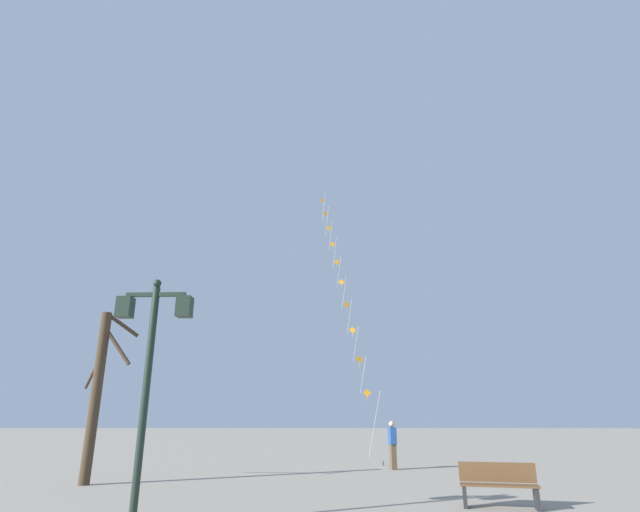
% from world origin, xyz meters
% --- Properties ---
extents(ground_plane, '(160.00, 160.00, 0.00)m').
position_xyz_m(ground_plane, '(0.00, 20.00, 0.00)').
color(ground_plane, gray).
extents(twin_lantern_lamp_post, '(1.46, 0.28, 4.43)m').
position_xyz_m(twin_lantern_lamp_post, '(-2.68, 7.30, 3.08)').
color(twin_lantern_lamp_post, '#1E2D23').
rests_on(twin_lantern_lamp_post, ground_plane).
extents(kite_train, '(3.03, 13.85, 18.15)m').
position_xyz_m(kite_train, '(1.19, 26.55, 9.38)').
color(kite_train, brown).
rests_on(kite_train, ground_plane).
extents(kite_flyer, '(0.31, 0.63, 1.71)m').
position_xyz_m(kite_flyer, '(2.90, 17.85, 0.90)').
color(kite_flyer, brown).
rests_on(kite_flyer, ground_plane).
extents(bare_tree, '(1.84, 1.19, 4.99)m').
position_xyz_m(bare_tree, '(-6.35, 13.06, 2.62)').
color(bare_tree, '#423323').
rests_on(bare_tree, ground_plane).
extents(park_bench, '(1.66, 0.76, 0.89)m').
position_xyz_m(park_bench, '(4.29, 9.61, 0.45)').
color(park_bench, brown).
rests_on(park_bench, ground_plane).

